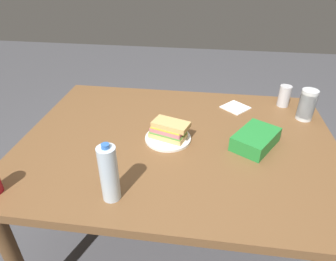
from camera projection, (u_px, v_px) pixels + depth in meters
name	position (u px, v px, depth m)	size (l,w,h in m)	color
ground_plane	(176.00, 240.00, 1.82)	(8.00, 8.00, 0.00)	#4C4C51
dining_table	(178.00, 153.00, 1.47)	(1.50, 1.12, 0.74)	brown
paper_plate	(168.00, 138.00, 1.43)	(0.22, 0.22, 0.01)	white
sandwich	(169.00, 130.00, 1.40)	(0.20, 0.14, 0.08)	#DBB26B
chip_bag	(256.00, 140.00, 1.36)	(0.23, 0.15, 0.07)	#268C38
water_bottle_tall	(109.00, 174.00, 1.04)	(0.07, 0.07, 0.24)	silver
plastic_cup_stack	(307.00, 105.00, 1.56)	(0.08, 0.08, 0.17)	silver
soda_can_silver	(284.00, 96.00, 1.70)	(0.07, 0.07, 0.12)	silver
paper_napkin	(235.00, 107.00, 1.70)	(0.13, 0.13, 0.01)	white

